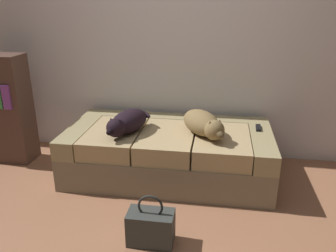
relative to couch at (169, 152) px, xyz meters
name	(u,v)px	position (x,y,z in m)	size (l,w,h in m)	color
back_wall	(178,20)	(0.00, 0.59, 1.17)	(6.40, 0.10, 2.80)	silver
couch	(169,152)	(0.00, 0.00, 0.00)	(1.88, 0.96, 0.47)	#7C6D57
dog_dark	(127,122)	(-0.35, -0.14, 0.34)	(0.37, 0.58, 0.20)	black
dog_tan	(204,124)	(0.32, -0.09, 0.34)	(0.47, 0.57, 0.21)	olive
tv_remote	(258,128)	(0.82, 0.13, 0.25)	(0.04, 0.15, 0.02)	black
handbag	(151,227)	(0.03, -0.99, -0.11)	(0.32, 0.18, 0.38)	#343734
bookshelf	(2,109)	(-1.73, 0.09, 0.32)	(0.56, 0.30, 1.10)	#4F352B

